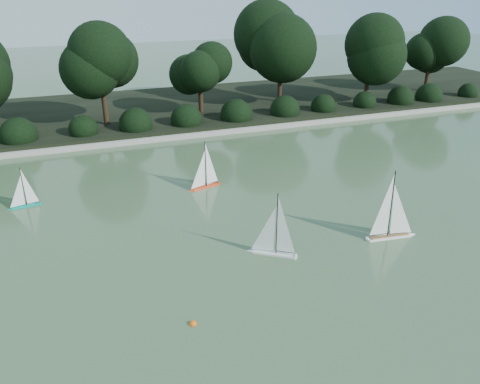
% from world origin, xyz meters
% --- Properties ---
extents(ground, '(80.00, 80.00, 0.00)m').
position_xyz_m(ground, '(0.00, 0.00, 0.00)').
color(ground, '#3C5734').
rests_on(ground, ground).
extents(pond_coping, '(40.00, 0.35, 0.18)m').
position_xyz_m(pond_coping, '(0.00, 9.00, 0.09)').
color(pond_coping, gray).
rests_on(pond_coping, ground).
extents(far_bank, '(40.00, 8.00, 0.30)m').
position_xyz_m(far_bank, '(0.00, 13.00, 0.15)').
color(far_bank, black).
rests_on(far_bank, ground).
extents(tree_line, '(26.31, 3.93, 4.39)m').
position_xyz_m(tree_line, '(1.23, 11.44, 2.64)').
color(tree_line, black).
rests_on(tree_line, ground).
extents(shrub_hedge, '(29.10, 1.10, 1.10)m').
position_xyz_m(shrub_hedge, '(0.00, 9.90, 0.45)').
color(shrub_hedge, black).
rests_on(shrub_hedge, ground).
extents(sailboat_white_a, '(1.03, 0.77, 1.58)m').
position_xyz_m(sailboat_white_a, '(-0.59, 0.28, 0.25)').
color(sailboat_white_a, silver).
rests_on(sailboat_white_a, ground).
extents(sailboat_white_b, '(1.30, 0.34, 1.76)m').
position_xyz_m(sailboat_white_b, '(2.40, -0.03, 0.27)').
color(sailboat_white_b, white).
rests_on(sailboat_white_b, ground).
extents(sailboat_orange, '(1.07, 0.43, 1.47)m').
position_xyz_m(sailboat_orange, '(-0.98, 4.23, 0.23)').
color(sailboat_orange, red).
rests_on(sailboat_orange, ground).
extents(sailboat_teal, '(0.86, 0.24, 1.16)m').
position_xyz_m(sailboat_teal, '(-5.79, 4.66, 0.18)').
color(sailboat_teal, '#019B83').
rests_on(sailboat_teal, ground).
extents(race_buoy, '(0.14, 0.14, 0.14)m').
position_xyz_m(race_buoy, '(-2.76, -1.38, 0.00)').
color(race_buoy, '#EF580C').
rests_on(race_buoy, ground).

